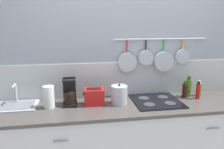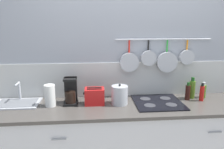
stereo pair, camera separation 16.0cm
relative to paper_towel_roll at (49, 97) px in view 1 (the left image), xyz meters
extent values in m
cube|color=#999EA8|center=(0.89, 0.30, 0.28)|extent=(7.20, 0.06, 2.60)
cube|color=silver|center=(0.89, 0.30, 0.09)|extent=(7.20, 0.07, 0.41)
cylinder|color=#B7BABF|center=(1.29, 0.25, 0.57)|extent=(1.13, 0.02, 0.02)
cylinder|color=red|center=(0.88, 0.25, 0.49)|extent=(0.02, 0.02, 0.14)
cylinder|color=#B7BABF|center=(0.88, 0.22, 0.30)|extent=(0.22, 0.05, 0.22)
cylinder|color=black|center=(1.11, 0.25, 0.50)|extent=(0.02, 0.02, 0.12)
cylinder|color=#B7BABF|center=(1.11, 0.22, 0.35)|extent=(0.18, 0.05, 0.18)
cylinder|color=green|center=(1.33, 0.25, 0.49)|extent=(0.02, 0.02, 0.14)
cylinder|color=#B7BABF|center=(1.33, 0.22, 0.30)|extent=(0.24, 0.05, 0.24)
cylinder|color=orange|center=(1.58, 0.25, 0.50)|extent=(0.02, 0.02, 0.12)
cylinder|color=#B7BABF|center=(1.58, 0.23, 0.35)|extent=(0.17, 0.04, 0.17)
cube|color=silver|center=(0.89, -0.06, -0.59)|extent=(3.07, 0.60, 0.87)
cylinder|color=slate|center=(0.13, -0.37, -0.31)|extent=(0.14, 0.01, 0.01)
cylinder|color=slate|center=(1.66, -0.37, -0.31)|extent=(0.14, 0.01, 0.01)
cube|color=#4C4742|center=(0.89, -0.06, -0.14)|extent=(3.11, 0.64, 0.03)
cube|color=#B7BABF|center=(-0.38, 0.08, -0.11)|extent=(0.48, 0.33, 0.01)
cube|color=slate|center=(-0.38, 0.08, -0.10)|extent=(0.41, 0.26, 0.00)
cylinder|color=#B7BABF|center=(-0.38, 0.20, -0.01)|extent=(0.03, 0.03, 0.22)
cylinder|color=#B7BABF|center=(-0.38, 0.14, 0.10)|extent=(0.02, 0.13, 0.02)
cylinder|color=white|center=(0.00, 0.00, 0.00)|extent=(0.11, 0.11, 0.24)
cube|color=black|center=(0.21, 0.05, -0.11)|extent=(0.15, 0.18, 0.02)
cube|color=black|center=(0.21, 0.11, 0.03)|extent=(0.14, 0.06, 0.29)
cylinder|color=black|center=(0.21, 0.02, -0.03)|extent=(0.11, 0.11, 0.12)
cube|color=black|center=(0.21, 0.06, 0.16)|extent=(0.14, 0.14, 0.02)
cube|color=red|center=(0.47, 0.02, -0.03)|extent=(0.21, 0.15, 0.18)
cube|color=black|center=(0.47, -0.01, 0.06)|extent=(0.16, 0.03, 0.00)
cube|color=black|center=(0.47, 0.04, 0.06)|extent=(0.16, 0.03, 0.00)
cube|color=black|center=(0.36, 0.02, 0.01)|extent=(0.02, 0.02, 0.02)
cylinder|color=#B7BABF|center=(0.75, 0.00, -0.01)|extent=(0.18, 0.18, 0.21)
sphere|color=black|center=(0.75, 0.00, 0.10)|extent=(0.02, 0.02, 0.02)
cube|color=black|center=(1.18, -0.01, -0.11)|extent=(0.52, 0.51, 0.01)
cylinder|color=#38383D|center=(1.06, -0.11, -0.10)|extent=(0.12, 0.12, 0.00)
cylinder|color=#38383D|center=(1.29, -0.11, -0.10)|extent=(0.12, 0.12, 0.00)
cylinder|color=#38383D|center=(1.06, 0.10, -0.10)|extent=(0.12, 0.12, 0.00)
cylinder|color=#38383D|center=(1.29, 0.10, -0.10)|extent=(0.12, 0.12, 0.00)
cylinder|color=#33140F|center=(1.55, 0.06, -0.03)|extent=(0.06, 0.06, 0.17)
cylinder|color=#194C19|center=(1.55, 0.06, 0.07)|extent=(0.03, 0.03, 0.04)
cylinder|color=#4C721E|center=(1.62, 0.12, -0.01)|extent=(0.07, 0.07, 0.21)
cylinder|color=#194C19|center=(1.62, 0.12, 0.11)|extent=(0.04, 0.04, 0.05)
cylinder|color=red|center=(1.69, 0.02, -0.03)|extent=(0.05, 0.05, 0.17)
cylinder|color=black|center=(1.69, 0.02, 0.07)|extent=(0.03, 0.03, 0.04)
cylinder|color=#4C721E|center=(1.76, 0.12, -0.04)|extent=(0.06, 0.06, 0.15)
cylinder|color=beige|center=(1.76, 0.12, 0.05)|extent=(0.04, 0.04, 0.03)
camera|label=1|loc=(0.31, -2.23, 0.76)|focal=35.00mm
camera|label=2|loc=(0.47, -2.25, 0.76)|focal=35.00mm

